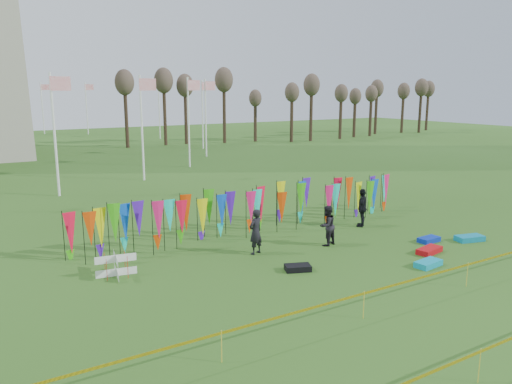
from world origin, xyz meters
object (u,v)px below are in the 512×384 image
kite_bag_turquoise (428,264)px  kite_bag_blue (429,240)px  person_mid (327,226)px  kite_bag_teal (470,238)px  kite_bag_red (429,250)px  person_left (256,232)px  kite_bag_black (298,268)px  box_kite (116,266)px  person_right (362,208)px

kite_bag_turquoise → kite_bag_blue: bearing=39.7°
person_mid → kite_bag_teal: size_ratio=1.41×
kite_bag_red → person_mid: bearing=134.5°
person_mid → kite_bag_teal: (6.14, -2.93, -0.79)m
person_mid → kite_bag_red: person_mid is taller
person_left → kite_bag_turquoise: 7.12m
kite_bag_red → kite_bag_black: 6.24m
box_kite → kite_bag_teal: (15.38, -4.00, -0.31)m
kite_bag_black → kite_bag_teal: kite_bag_teal is taller
person_left → person_right: (6.95, 0.94, 0.01)m
kite_bag_turquoise → kite_bag_red: same height
kite_bag_turquoise → box_kite: bearing=154.0°
kite_bag_blue → kite_bag_red: 1.68m
kite_bag_black → kite_bag_teal: 9.21m
kite_bag_blue → kite_bag_turquoise: bearing=-140.3°
kite_bag_black → kite_bag_teal: (9.16, -0.96, 0.01)m
person_mid → kite_bag_turquoise: 4.67m
person_mid → kite_bag_blue: size_ratio=1.74×
box_kite → person_mid: bearing=-6.6°
person_mid → kite_bag_black: size_ratio=1.85×
person_right → kite_bag_blue: size_ratio=1.87×
kite_bag_blue → kite_bag_teal: 1.96m
box_kite → kite_bag_teal: 15.89m
person_left → person_mid: size_ratio=1.07×
person_mid → person_right: person_right is taller
kite_bag_black → kite_bag_teal: size_ratio=0.76×
kite_bag_red → person_right: bearing=84.3°
box_kite → person_right: person_right is taller
person_left → kite_bag_blue: bearing=143.4°
person_right → kite_bag_black: bearing=-10.4°
kite_bag_turquoise → kite_bag_blue: kite_bag_turquoise is taller
person_right → kite_bag_black: (-6.59, -3.53, -0.87)m
kite_bag_teal → kite_bag_turquoise: bearing=-163.1°
person_left → person_right: 7.01m
kite_bag_turquoise → person_mid: bearing=111.9°
kite_bag_blue → kite_bag_red: kite_bag_red is taller
person_left → kite_bag_black: 2.76m
kite_bag_turquoise → kite_bag_teal: (4.42, 1.34, 0.01)m
kite_bag_red → kite_bag_black: bearing=169.0°
person_mid → kite_bag_teal: 6.85m
person_left → kite_bag_red: 7.55m
person_mid → kite_bag_teal: person_mid is taller
person_right → kite_bag_black: size_ratio=1.99×
person_left → kite_bag_blue: (7.75, -2.68, -0.87)m
kite_bag_turquoise → kite_bag_red: bearing=38.7°
box_kite → person_mid: size_ratio=0.47×
kite_bag_teal → box_kite: bearing=165.4°
kite_bag_turquoise → kite_bag_black: 5.26m
person_left → kite_bag_turquoise: size_ratio=1.68×
person_right → person_mid: bearing=-15.0°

